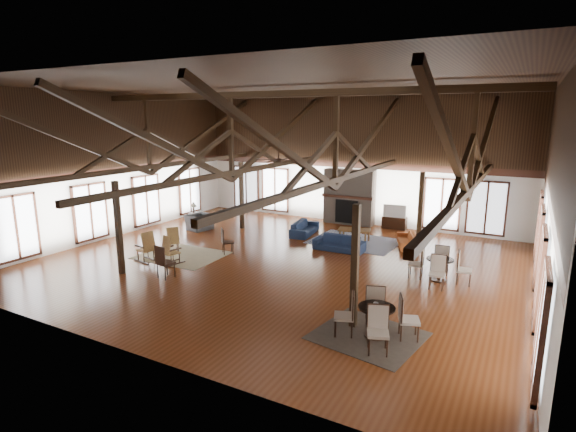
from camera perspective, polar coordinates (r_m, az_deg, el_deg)
The scene contains 31 objects.
floor at distance 15.95m, azimuth -0.94°, elevation -5.86°, with size 16.00×16.00×0.00m, color #5C2A13.
ceiling at distance 15.18m, azimuth -1.03°, elevation 16.18°, with size 16.00×14.00×0.02m, color black.
wall_back at distance 21.62m, azimuth 8.22°, elevation 6.98°, with size 16.00×0.02×6.00m, color white.
wall_front at distance 9.88m, azimuth -21.30°, elevation -0.16°, with size 16.00×0.02×6.00m, color white.
wall_left at distance 20.41m, azimuth -21.08°, elevation 5.96°, with size 0.02×14.00×6.00m, color white.
wall_right at distance 13.36m, azimuth 30.49°, elevation 2.06°, with size 0.02×14.00×6.00m, color white.
roof_truss at distance 15.18m, azimuth -1.00°, elevation 8.73°, with size 15.60×14.07×3.14m.
post_grid at distance 15.54m, azimuth -0.96°, elevation -0.52°, with size 8.16×7.16×3.05m.
fireplace at distance 21.54m, azimuth 7.78°, elevation 2.38°, with size 2.50×0.69×2.60m.
ceiling_fan at distance 14.09m, azimuth -1.22°, elevation 7.24°, with size 1.60×1.60×0.75m.
sofa_navy_front at distance 17.35m, azimuth 6.52°, elevation -3.45°, with size 1.94×0.76×0.57m, color #141F38.
sofa_navy_left at distance 19.60m, azimuth 2.12°, elevation -1.52°, with size 0.76×1.93×0.56m, color #17233F.
sofa_orange at distance 18.41m, azimuth 14.91°, elevation -2.95°, with size 0.69×1.76×0.51m, color #A44D1F.
coffee_table at distance 18.70m, azimuth 8.43°, elevation -1.84°, with size 1.41×0.91×0.50m.
vase at distance 18.69m, azimuth 8.61°, elevation -1.36°, with size 0.18×0.18×0.19m, color #B2B2B2.
armchair at distance 20.82m, azimuth -11.22°, elevation -0.75°, with size 0.92×1.06×0.69m, color #343437.
side_table_lamp at distance 21.72m, azimuth -11.86°, elevation -0.00°, with size 0.44×0.44×1.13m.
rocking_chair_a at distance 17.45m, azimuth -14.42°, elevation -3.04°, with size 0.86×0.81×1.00m.
rocking_chair_b at distance 16.09m, azimuth -14.84°, elevation -4.32°, with size 0.59×0.87×1.03m.
rocking_chair_c at distance 16.59m, azimuth -17.47°, elevation -3.86°, with size 0.92×0.61×1.10m.
side_chair_a at distance 16.90m, azimuth -7.99°, elevation -2.93°, with size 0.58×0.58×0.97m.
side_chair_b at distance 14.73m, azimuth -15.61°, elevation -5.33°, with size 0.52×0.52×1.09m.
cafe_table_near at distance 10.83m, azimuth 11.15°, elevation -12.34°, with size 2.00×2.00×1.03m.
cafe_table_far at distance 14.82m, azimuth 18.71°, elevation -5.96°, with size 1.93×1.93×1.00m.
cup_near at distance 10.71m, azimuth 11.09°, elevation -10.99°, with size 0.13×0.13×0.10m, color #B2B2B2.
cup_far at distance 14.67m, azimuth 18.65°, elevation -5.03°, with size 0.13×0.13×0.11m, color #B2B2B2.
tv_console at distance 21.16m, azimuth 13.36°, elevation -0.84°, with size 1.09×0.41×0.54m, color black.
television at distance 21.04m, azimuth 13.42°, elevation 0.66°, with size 1.02×0.13×0.59m, color #B2B2B2.
rug_tan at distance 17.15m, azimuth -13.34°, elevation -4.87°, with size 2.99×2.35×0.01m, color tan.
rug_navy at distance 18.71m, azimuth 8.47°, elevation -3.21°, with size 3.44×2.58×0.01m, color #171E41.
rug_dark at distance 11.04m, azimuth 10.13°, elevation -14.72°, with size 2.33×2.12×0.01m, color black.
Camera 1 is at (7.43, -13.20, 5.01)m, focal length 28.00 mm.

